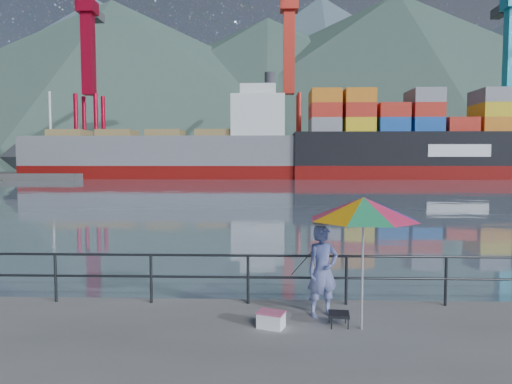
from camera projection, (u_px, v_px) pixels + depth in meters
harbor_water at (266, 170)px, 137.31m from camera, size 500.00×280.00×0.00m
far_dock at (310, 174)px, 100.10m from camera, size 200.00×40.00×0.40m
guardrail at (199, 278)px, 9.35m from camera, size 22.00×0.06×1.03m
mountains at (351, 90)px, 211.10m from camera, size 600.00×332.80×80.00m
port_cranes at (421, 93)px, 89.33m from camera, size 116.00×28.00×38.40m
container_stacks at (427, 160)px, 99.11m from camera, size 58.00×5.40×7.80m
fisherman at (323, 271)px, 8.57m from camera, size 0.74×0.62×1.73m
beach_umbrella at (363, 209)px, 7.79m from camera, size 2.39×2.39×2.31m
folding_stool at (339, 319)px, 8.07m from camera, size 0.41×0.41×0.24m
cooler_bag at (271, 320)px, 8.01m from camera, size 0.52×0.43×0.26m
fishing_rod at (308, 297)px, 9.78m from camera, size 0.64×1.64×1.23m
bulk_carrier at (179, 153)px, 79.83m from camera, size 49.49×8.57×14.50m
container_ship at (459, 143)px, 77.73m from camera, size 53.00×8.83×18.10m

